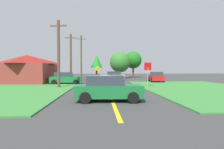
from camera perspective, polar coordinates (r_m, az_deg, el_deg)
ground_plane at (r=21.65m, az=-1.83°, el=-3.65°), size 120.00×120.00×0.00m
grass_verge_right at (r=20.51m, az=26.76°, el=-4.01°), size 12.00×20.00×0.08m
grass_verge_left at (r=19.76m, az=-30.66°, el=-4.28°), size 12.00×20.00×0.08m
lane_stripe_center at (r=13.71m, az=-0.60°, el=-6.73°), size 0.20×14.00×0.01m
stop_sign at (r=20.16m, az=11.41°, el=1.52°), size 0.83×0.18×2.75m
parked_car_near_building at (r=24.95m, az=-14.65°, el=-1.14°), size 4.13×2.22×1.62m
car_on_crossroad at (r=29.00m, az=13.92°, el=-0.74°), size 2.52×4.70×1.62m
car_approaching_junction at (r=32.15m, az=0.14°, el=-0.46°), size 4.39×2.15×1.62m
car_behind_on_main_road at (r=11.32m, az=-1.26°, el=-4.45°), size 4.21×2.10×1.62m
utility_pole_near at (r=20.08m, az=-16.74°, el=6.55°), size 1.79×0.42×7.24m
utility_pole_mid at (r=28.96m, az=-13.06°, el=5.37°), size 1.80×0.31×7.56m
utility_pole_far at (r=37.84m, az=-9.83°, el=5.61°), size 1.80×0.33×9.03m
direction_sign at (r=29.28m, az=-4.57°, el=0.83°), size 0.91×0.09×2.54m
oak_tree_left at (r=42.63m, az=-4.96°, el=4.15°), size 2.80×2.80×5.42m
pine_tree_center at (r=44.11m, az=6.79°, el=4.59°), size 4.14×4.14×6.34m
oak_tree_right at (r=39.03m, az=2.58°, el=3.93°), size 4.46×4.46×5.78m
barn at (r=28.22m, az=-25.68°, el=1.55°), size 7.52×6.52×4.05m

